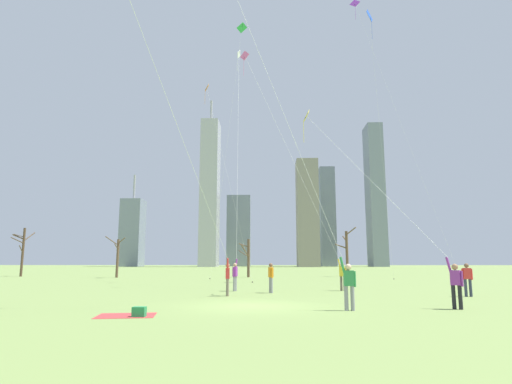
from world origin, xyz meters
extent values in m
plane|color=#7A934C|center=(0.00, 0.00, 0.00)|extent=(400.00, 400.00, 0.00)
cylinder|color=gray|center=(3.65, -1.49, 0.42)|extent=(0.14, 0.14, 0.85)
cylinder|color=gray|center=(3.43, -1.49, 0.42)|extent=(0.14, 0.14, 0.85)
cube|color=#338C4C|center=(3.54, -1.49, 1.12)|extent=(0.34, 0.21, 0.54)
sphere|color=beige|center=(3.54, -1.49, 1.51)|extent=(0.22, 0.22, 0.22)
cylinder|color=#338C4C|center=(3.75, -1.49, 1.09)|extent=(0.09, 0.09, 0.55)
cylinder|color=#338C4C|center=(3.33, -1.49, 1.59)|extent=(0.20, 0.09, 0.56)
cylinder|color=silver|center=(0.84, -1.26, 8.55)|extent=(4.98, 0.48, 13.42)
cylinder|color=gray|center=(-1.34, 8.27, 0.42)|extent=(0.14, 0.14, 0.85)
cylinder|color=gray|center=(-1.28, 8.48, 0.42)|extent=(0.14, 0.14, 0.85)
cube|color=purple|center=(-1.31, 8.38, 1.12)|extent=(0.29, 0.38, 0.54)
sphere|color=tan|center=(-1.31, 8.38, 1.51)|extent=(0.22, 0.22, 0.22)
cylinder|color=purple|center=(-1.37, 8.18, 1.09)|extent=(0.09, 0.09, 0.55)
cylinder|color=purple|center=(-1.25, 8.58, 1.59)|extent=(0.14, 0.22, 0.56)
cube|color=white|center=(-1.89, 17.99, 19.75)|extent=(0.23, 0.89, 0.88)
cylinder|color=black|center=(-1.89, 17.99, 19.75)|extent=(0.19, 0.03, 0.57)
cylinder|color=white|center=(-2.00, 17.98, 18.79)|extent=(0.02, 0.02, 1.24)
cylinder|color=silver|center=(-1.57, 13.28, 10.80)|extent=(0.66, 9.42, 17.91)
cylinder|color=#726656|center=(-1.40, 4.89, 0.42)|extent=(0.14, 0.14, 0.85)
cylinder|color=#726656|center=(-1.38, 4.67, 0.42)|extent=(0.14, 0.14, 0.85)
cube|color=red|center=(-1.39, 4.78, 1.12)|extent=(0.23, 0.36, 0.54)
sphere|color=#9E7051|center=(-1.39, 4.78, 1.51)|extent=(0.22, 0.22, 0.22)
cylinder|color=red|center=(-1.41, 4.99, 1.09)|extent=(0.09, 0.09, 0.55)
cylinder|color=red|center=(-1.37, 4.57, 1.59)|extent=(0.11, 0.21, 0.56)
cylinder|color=silver|center=(-3.10, -2.66, 7.97)|extent=(3.47, 14.47, 12.26)
cylinder|color=black|center=(7.59, -1.01, 0.42)|extent=(0.14, 0.14, 0.85)
cylinder|color=black|center=(7.42, -0.88, 0.42)|extent=(0.14, 0.14, 0.85)
cube|color=purple|center=(7.51, -0.94, 1.12)|extent=(0.39, 0.36, 0.54)
sphere|color=#9E7051|center=(7.51, -0.94, 1.51)|extent=(0.22, 0.22, 0.22)
cylinder|color=purple|center=(7.67, -1.07, 1.09)|extent=(0.09, 0.09, 0.55)
cylinder|color=purple|center=(7.34, -0.82, 1.59)|extent=(0.22, 0.19, 0.56)
cube|color=yellow|center=(2.81, 5.73, 9.69)|extent=(0.37, 0.92, 0.83)
cylinder|color=black|center=(2.81, 5.73, 9.69)|extent=(0.32, 0.23, 0.50)
cylinder|color=yellow|center=(2.63, 5.61, 8.76)|extent=(0.02, 0.02, 1.27)
cylinder|color=silver|center=(5.07, 2.46, 5.77)|extent=(4.54, 6.56, 7.85)
cylinder|color=#726656|center=(5.13, 8.81, 0.42)|extent=(0.14, 0.14, 0.85)
cylinder|color=#726656|center=(4.97, 8.95, 0.42)|extent=(0.14, 0.14, 0.85)
cube|color=yellow|center=(5.05, 8.88, 1.12)|extent=(0.39, 0.37, 0.54)
sphere|color=#9E7051|center=(5.05, 8.88, 1.51)|extent=(0.22, 0.22, 0.22)
cylinder|color=yellow|center=(5.21, 8.74, 1.09)|extent=(0.09, 0.09, 0.55)
cylinder|color=yellow|center=(4.89, 9.02, 1.59)|extent=(0.21, 0.20, 0.56)
cube|color=pink|center=(-1.02, 11.83, 16.46)|extent=(0.71, 0.60, 0.88)
cylinder|color=black|center=(-1.02, 11.83, 16.46)|extent=(0.10, 0.19, 0.57)
cylinder|color=pink|center=(-1.07, 11.73, 15.50)|extent=(0.02, 0.02, 1.25)
cylinder|color=silver|center=(1.94, 10.43, 9.15)|extent=(5.93, 2.83, 14.62)
cylinder|color=gray|center=(0.82, 6.87, 0.42)|extent=(0.14, 0.14, 0.85)
cylinder|color=gray|center=(0.76, 7.08, 0.42)|extent=(0.14, 0.14, 0.85)
cube|color=orange|center=(0.79, 6.97, 1.12)|extent=(0.30, 0.39, 0.54)
sphere|color=brown|center=(0.79, 6.97, 1.51)|extent=(0.22, 0.22, 0.22)
cylinder|color=orange|center=(0.85, 6.77, 1.09)|extent=(0.09, 0.09, 0.55)
cylinder|color=orange|center=(0.72, 7.17, 1.09)|extent=(0.09, 0.09, 0.55)
cylinder|color=#33384C|center=(10.59, 4.74, 0.42)|extent=(0.14, 0.14, 0.85)
cylinder|color=#33384C|center=(10.37, 4.78, 0.42)|extent=(0.14, 0.14, 0.85)
cube|color=red|center=(10.48, 4.76, 1.12)|extent=(0.37, 0.26, 0.54)
sphere|color=brown|center=(10.48, 4.76, 1.51)|extent=(0.22, 0.22, 0.22)
cylinder|color=red|center=(10.69, 4.72, 1.09)|extent=(0.09, 0.09, 0.55)
cylinder|color=red|center=(10.27, 4.79, 1.09)|extent=(0.09, 0.09, 0.55)
cube|color=green|center=(-2.28, 27.12, 27.65)|extent=(1.21, 0.43, 1.12)
cylinder|color=black|center=(-2.28, 27.12, 27.65)|extent=(0.19, 0.38, 0.69)
cylinder|color=silver|center=(-3.74, 26.43, 13.84)|extent=(2.94, 1.39, 27.61)
cylinder|color=#3F3833|center=(-5.20, 25.74, 0.04)|extent=(0.10, 0.10, 0.08)
cube|color=purple|center=(9.27, 21.83, 26.95)|extent=(0.97, 0.56, 1.03)
cylinder|color=black|center=(9.27, 21.83, 26.95)|extent=(0.06, 0.36, 0.64)
cylinder|color=purple|center=(9.24, 21.63, 25.81)|extent=(0.02, 0.02, 1.52)
cylinder|color=silver|center=(13.22, 21.35, 13.49)|extent=(7.92, 0.99, 26.91)
cylinder|color=#3F3833|center=(17.18, 20.86, 0.04)|extent=(0.10, 0.10, 0.08)
cube|color=orange|center=(-5.40, 22.65, 18.66)|extent=(0.47, 0.96, 0.96)
cylinder|color=black|center=(-5.40, 22.65, 18.66)|extent=(0.26, 0.31, 0.58)
cylinder|color=orange|center=(-5.54, 22.48, 17.60)|extent=(0.02, 0.02, 1.44)
cylinder|color=silver|center=(-3.05, 20.73, 9.35)|extent=(4.70, 3.85, 18.63)
cylinder|color=#3F3833|center=(-0.71, 18.81, 0.04)|extent=(0.10, 0.10, 0.08)
cube|color=blue|center=(9.95, 19.05, 23.86)|extent=(0.82, 1.09, 1.31)
cylinder|color=black|center=(9.95, 19.05, 23.86)|extent=(0.26, 0.12, 0.85)
cylinder|color=blue|center=(10.09, 18.99, 22.43)|extent=(0.02, 0.02, 1.85)
cylinder|color=silver|center=(11.36, 22.35, 11.95)|extent=(2.85, 6.61, 23.82)
cylinder|color=#3F3833|center=(12.78, 25.65, 0.04)|extent=(0.10, 0.10, 0.08)
cube|color=#CC3838|center=(-3.83, -3.15, 0.01)|extent=(2.01, 1.68, 0.01)
cube|color=#268C4C|center=(-3.33, -3.45, 0.16)|extent=(0.40, 0.28, 0.30)
cylinder|color=brown|center=(-15.88, 29.44, 2.06)|extent=(0.27, 0.27, 4.12)
cylinder|color=brown|center=(-16.37, 28.81, 3.92)|extent=(1.08, 1.35, 0.96)
cylinder|color=brown|center=(-15.78, 28.63, 3.27)|extent=(0.29, 1.66, 0.64)
cylinder|color=brown|center=(-15.45, 29.26, 3.99)|extent=(0.94, 0.48, 0.66)
cylinder|color=#4C3828|center=(-28.21, 32.41, 2.82)|extent=(0.27, 0.27, 5.64)
cylinder|color=#4C3828|center=(-28.49, 31.59, 4.14)|extent=(0.66, 1.71, 0.68)
cylinder|color=#4C3828|center=(-28.71, 32.18, 4.72)|extent=(1.07, 0.56, 0.40)
cylinder|color=#4C3828|center=(-28.11, 31.85, 3.12)|extent=(0.29, 1.19, 0.93)
cylinder|color=#4C3828|center=(-28.11, 33.34, 4.66)|extent=(0.32, 1.93, 1.18)
cylinder|color=#4C3828|center=(-28.79, 32.21, 4.58)|extent=(1.26, 0.55, 0.65)
cylinder|color=brown|center=(-1.66, 31.00, 2.10)|extent=(0.30, 0.30, 4.20)
cylinder|color=brown|center=(-2.24, 31.55, 2.60)|extent=(1.26, 1.20, 0.81)
cylinder|color=brown|center=(-2.21, 31.32, 3.53)|extent=(1.20, 0.76, 0.52)
cylinder|color=brown|center=(-2.00, 30.17, 2.89)|extent=(0.84, 1.78, 1.33)
cylinder|color=brown|center=(9.66, 33.12, 2.61)|extent=(0.32, 0.32, 5.22)
cylinder|color=brown|center=(10.09, 32.47, 5.18)|extent=(1.01, 1.43, 0.89)
cylinder|color=brown|center=(8.98, 33.03, 3.47)|extent=(1.43, 0.34, 0.61)
cylinder|color=brown|center=(9.57, 33.75, 4.37)|extent=(0.35, 1.34, 0.76)
cube|color=gray|center=(13.39, 126.06, 17.93)|extent=(7.14, 8.83, 35.86)
cube|color=gray|center=(-11.08, 145.25, 13.35)|extent=(8.90, 6.48, 26.71)
cube|color=#B2B2B7|center=(-20.01, 128.17, 25.37)|extent=(5.98, 9.36, 50.75)
cylinder|color=#99999E|center=(-20.01, 128.17, 54.82)|extent=(0.80, 0.80, 8.14)
cube|color=gray|center=(-49.39, 136.76, 12.11)|extent=(7.44, 8.21, 24.22)
cylinder|color=#99999E|center=(-49.39, 136.76, 28.90)|extent=(0.80, 0.80, 9.36)
cube|color=gray|center=(22.76, 147.68, 18.82)|extent=(5.68, 10.46, 37.64)
cube|color=gray|center=(37.94, 132.55, 25.06)|extent=(5.25, 9.27, 50.11)
camera|label=1|loc=(0.75, -16.97, 1.70)|focal=29.89mm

